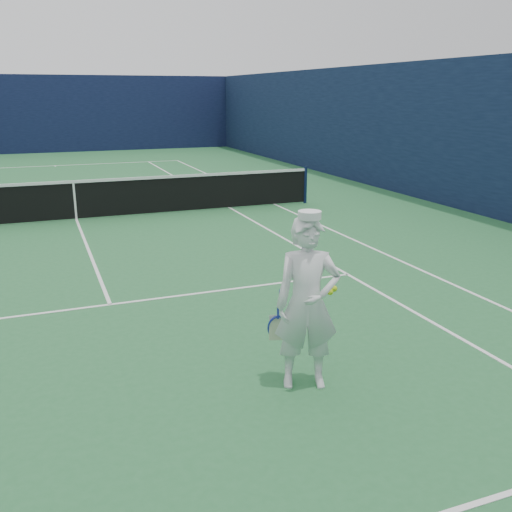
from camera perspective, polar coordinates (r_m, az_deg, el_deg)
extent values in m
plane|color=#266536|center=(15.10, -17.51, 3.44)|extent=(80.00, 80.00, 0.00)
cube|color=white|center=(26.83, -19.46, 8.51)|extent=(11.03, 0.06, 0.01)
cube|color=white|center=(16.36, 2.03, 5.12)|extent=(0.06, 23.83, 0.01)
cube|color=white|center=(15.88, -2.53, 4.78)|extent=(0.06, 23.77, 0.01)
cube|color=white|center=(21.40, -18.82, 6.87)|extent=(8.23, 0.06, 0.01)
cube|color=white|center=(8.95, -14.38, -4.73)|extent=(8.23, 0.06, 0.01)
cube|color=white|center=(15.10, -17.51, 3.46)|extent=(0.06, 12.80, 0.01)
cube|color=white|center=(26.68, -19.45, 8.48)|extent=(0.06, 0.30, 0.01)
cube|color=#0F1537|center=(32.78, -20.26, 13.16)|extent=(20.12, 0.12, 4.00)
cube|color=#0F1A37|center=(18.36, 15.46, 12.04)|extent=(0.12, 36.12, 4.00)
cylinder|color=#141E4C|center=(16.64, 4.95, 7.11)|extent=(0.09, 0.09, 1.07)
cube|color=black|center=(15.01, -17.67, 5.31)|extent=(12.79, 0.02, 0.92)
cube|color=white|center=(14.93, -17.82, 7.08)|extent=(12.79, 0.04, 0.07)
cube|color=white|center=(15.01, -17.66, 5.19)|extent=(0.05, 0.03, 0.94)
imported|color=white|center=(6.08, 5.14, -4.80)|extent=(0.80, 0.65, 1.89)
cylinder|color=white|center=(5.81, 5.38, 4.11)|extent=(0.24, 0.24, 0.08)
cube|color=white|center=(5.94, 5.20, 4.09)|extent=(0.20, 0.15, 0.02)
cylinder|color=navy|center=(6.11, 2.44, -4.29)|extent=(0.06, 0.10, 0.22)
cube|color=navy|center=(6.23, 2.22, -5.68)|extent=(0.03, 0.03, 0.14)
torus|color=navy|center=(6.37, 2.31, -7.16)|extent=(0.31, 0.19, 0.29)
cube|color=beige|center=(6.37, 2.31, -7.16)|extent=(0.21, 0.07, 0.30)
sphere|color=#C5E419|center=(6.18, 7.44, -3.59)|extent=(0.07, 0.07, 0.07)
sphere|color=#C5E419|center=(6.20, 7.82, -3.26)|extent=(0.07, 0.07, 0.07)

